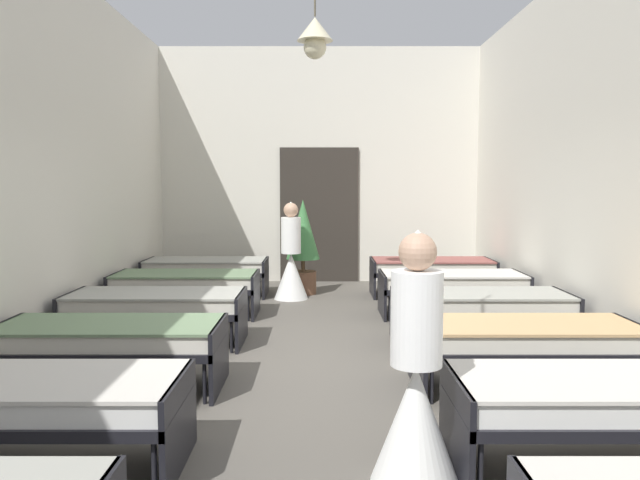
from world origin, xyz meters
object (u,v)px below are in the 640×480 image
object	(u,v)px
bed_right_row_1	(611,400)
bed_right_row_3	(482,305)
bed_right_row_2	(528,339)
bed_left_row_4	(187,283)
bed_left_row_5	(208,268)
bed_right_row_5	(433,268)
potted_plant	(304,240)
bed_left_row_1	(28,399)
nurse_mid_aisle	(417,394)
bed_left_row_2	(111,338)
nurse_near_aisle	(292,264)
bed_left_row_3	(157,304)
bed_right_row_4	(453,283)

from	to	relation	value
bed_right_row_1	bed_right_row_3	distance (m)	2.97
bed_right_row_2	bed_left_row_4	distance (m)	4.63
bed_left_row_5	bed_right_row_2	bearing A→B (deg)	-51.52
bed_right_row_5	potted_plant	bearing A→B (deg)	176.20
bed_left_row_1	bed_left_row_4	size ratio (longest dim) A/B	1.00
bed_right_row_5	nurse_mid_aisle	world-z (taller)	nurse_mid_aisle
bed_left_row_1	bed_right_row_3	bearing A→B (deg)	39.99
bed_right_row_5	nurse_mid_aisle	distance (m)	6.23
bed_right_row_1	bed_left_row_2	world-z (taller)	same
bed_left_row_5	bed_right_row_1	bearing A→B (deg)	-59.20
bed_left_row_1	bed_right_row_2	world-z (taller)	same
bed_left_row_5	nurse_near_aisle	xyz separation A→B (m)	(1.35, -0.29, 0.09)
bed_left_row_1	bed_right_row_2	xyz separation A→B (m)	(3.55, 1.49, 0.00)
bed_left_row_1	potted_plant	distance (m)	6.29
bed_right_row_3	bed_left_row_4	distance (m)	3.85
bed_left_row_2	bed_right_row_3	size ratio (longest dim) A/B	1.00
nurse_near_aisle	bed_right_row_2	bearing A→B (deg)	146.24
bed_right_row_1	nurse_mid_aisle	size ratio (longest dim) A/B	1.28
bed_left_row_3	bed_right_row_5	size ratio (longest dim) A/B	1.00
bed_left_row_2	bed_left_row_3	bearing A→B (deg)	90.00
bed_left_row_4	bed_right_row_5	size ratio (longest dim) A/B	1.00
bed_left_row_2	bed_right_row_2	size ratio (longest dim) A/B	1.00
bed_right_row_1	bed_left_row_4	world-z (taller)	same
bed_left_row_2	bed_right_row_1	bearing A→B (deg)	-22.75
bed_left_row_3	nurse_near_aisle	world-z (taller)	nurse_near_aisle
bed_left_row_3	bed_right_row_4	size ratio (longest dim) A/B	1.00
bed_right_row_4	bed_right_row_2	bearing A→B (deg)	-90.00
bed_right_row_2	bed_left_row_3	distance (m)	3.85
bed_right_row_2	bed_left_row_4	xyz separation A→B (m)	(-3.55, 2.97, 0.00)
bed_right_row_5	bed_left_row_5	bearing A→B (deg)	180.00
bed_left_row_5	bed_left_row_1	bearing A→B (deg)	-90.00
bed_left_row_1	bed_left_row_5	xyz separation A→B (m)	(0.00, 5.95, 0.00)
bed_left_row_4	potted_plant	bearing A→B (deg)	46.92
bed_left_row_1	bed_right_row_2	distance (m)	3.85
bed_right_row_3	nurse_mid_aisle	world-z (taller)	nurse_mid_aisle
bed_right_row_2	bed_left_row_5	bearing A→B (deg)	128.48
bed_left_row_4	bed_right_row_4	bearing A→B (deg)	0.00
bed_left_row_2	bed_right_row_5	world-z (taller)	same
bed_right_row_1	bed_right_row_4	size ratio (longest dim) A/B	1.00
nurse_near_aisle	potted_plant	bearing A→B (deg)	-83.26
bed_right_row_3	bed_left_row_3	bearing A→B (deg)	180.00
bed_right_row_1	nurse_near_aisle	size ratio (longest dim) A/B	1.28
nurse_near_aisle	nurse_mid_aisle	xyz separation A→B (m)	(1.00, -5.81, 0.00)
bed_left_row_4	bed_left_row_5	xyz separation A→B (m)	(0.00, 1.49, 0.00)
bed_right_row_4	bed_right_row_5	distance (m)	1.49
bed_left_row_4	bed_right_row_4	world-z (taller)	same
bed_right_row_1	bed_left_row_1	bearing A→B (deg)	180.00
bed_left_row_3	bed_right_row_3	world-z (taller)	same
bed_left_row_4	bed_right_row_5	distance (m)	3.85
bed_left_row_5	nurse_mid_aisle	bearing A→B (deg)	-69.01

